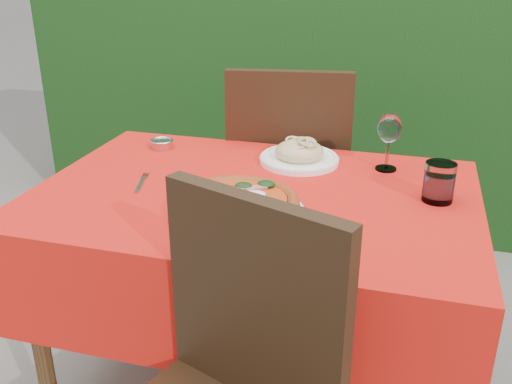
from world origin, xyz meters
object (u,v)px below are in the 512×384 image
(pasta_plate, at_px, (299,155))
(water_glass, at_px, (439,184))
(fork, at_px, (140,184))
(steel_ramekin, at_px, (162,144))
(pizza_plate, at_px, (237,206))
(wine_glass, at_px, (389,131))
(chair_far, at_px, (289,174))

(pasta_plate, distance_m, water_glass, 0.47)
(fork, bearing_deg, steel_ramekin, 88.69)
(pizza_plate, bearing_deg, wine_glass, 52.46)
(pizza_plate, height_order, pasta_plate, pasta_plate)
(pizza_plate, relative_size, pasta_plate, 1.63)
(wine_glass, height_order, steel_ramekin, wine_glass)
(chair_far, bearing_deg, pasta_plate, 98.54)
(chair_far, xyz_separation_m, pizza_plate, (0.03, -0.76, 0.20))
(pasta_plate, relative_size, water_glass, 2.33)
(steel_ramekin, bearing_deg, pasta_plate, -1.34)
(wine_glass, distance_m, steel_ramekin, 0.78)
(pasta_plate, xyz_separation_m, fork, (-0.41, -0.32, -0.02))
(pasta_plate, distance_m, steel_ramekin, 0.49)
(water_glass, distance_m, steel_ramekin, 0.94)
(pizza_plate, relative_size, steel_ramekin, 5.74)
(wine_glass, distance_m, fork, 0.77)
(fork, bearing_deg, chair_far, 49.25)
(pasta_plate, bearing_deg, steel_ramekin, 178.66)
(water_glass, xyz_separation_m, fork, (-0.84, -0.12, -0.05))
(pizza_plate, distance_m, fork, 0.36)
(chair_far, relative_size, fork, 5.94)
(wine_glass, relative_size, fork, 1.08)
(wine_glass, xyz_separation_m, fork, (-0.69, -0.33, -0.12))
(water_glass, relative_size, fork, 0.66)
(chair_far, height_order, wine_glass, chair_far)
(pasta_plate, bearing_deg, fork, -142.15)
(chair_far, distance_m, wine_glass, 0.58)
(pizza_plate, height_order, fork, pizza_plate)
(pizza_plate, height_order, water_glass, water_glass)
(water_glass, distance_m, fork, 0.85)
(water_glass, relative_size, wine_glass, 0.61)
(wine_glass, bearing_deg, pasta_plate, -177.96)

